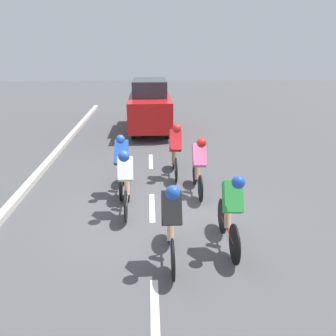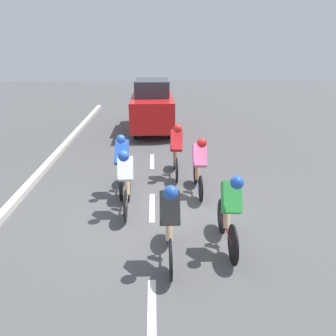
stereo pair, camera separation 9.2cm
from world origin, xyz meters
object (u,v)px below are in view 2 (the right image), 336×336
(cyclist_blue, at_px, (122,162))
(cyclist_white, at_px, (126,179))
(cyclist_red, at_px, (176,149))
(cyclist_green, at_px, (230,210))
(support_car, at_px, (152,106))
(cyclist_pink, at_px, (199,164))
(cyclist_black, at_px, (170,220))

(cyclist_blue, relative_size, cyclist_white, 0.99)
(cyclist_white, height_order, cyclist_red, cyclist_red)
(cyclist_green, xyz_separation_m, support_car, (1.35, -9.08, 0.29))
(cyclist_pink, distance_m, cyclist_green, 2.38)
(cyclist_white, xyz_separation_m, cyclist_red, (-1.22, -2.06, 0.03))
(cyclist_blue, xyz_separation_m, cyclist_pink, (-1.87, 0.18, -0.01))
(cyclist_green, bearing_deg, support_car, -81.52)
(cyclist_blue, height_order, support_car, support_car)
(cyclist_blue, bearing_deg, cyclist_white, 99.32)
(cyclist_white, height_order, support_car, support_car)
(cyclist_pink, xyz_separation_m, cyclist_black, (0.85, 2.70, 0.00))
(cyclist_black, distance_m, support_car, 9.42)
(cyclist_white, distance_m, support_car, 7.59)
(cyclist_pink, height_order, cyclist_black, cyclist_black)
(cyclist_white, distance_m, cyclist_black, 2.04)
(cyclist_pink, relative_size, support_car, 0.39)
(cyclist_red, relative_size, cyclist_black, 1.02)
(cyclist_white, xyz_separation_m, cyclist_green, (-1.92, 1.52, 0.00))
(cyclist_blue, relative_size, cyclist_pink, 1.01)
(cyclist_blue, height_order, cyclist_green, cyclist_blue)
(cyclist_red, bearing_deg, cyclist_pink, 111.54)
(cyclist_blue, relative_size, cyclist_green, 1.01)
(cyclist_black, height_order, support_car, support_car)
(cyclist_white, height_order, cyclist_pink, cyclist_pink)
(support_car, bearing_deg, cyclist_blue, 83.61)
(cyclist_red, height_order, cyclist_green, cyclist_red)
(cyclist_blue, distance_m, cyclist_green, 3.29)
(cyclist_black, bearing_deg, cyclist_red, -95.45)
(cyclist_blue, distance_m, cyclist_white, 1.04)
(cyclist_white, xyz_separation_m, support_car, (-0.56, -7.56, 0.29))
(cyclist_pink, relative_size, cyclist_green, 1.00)
(cyclist_black, bearing_deg, cyclist_white, -65.40)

